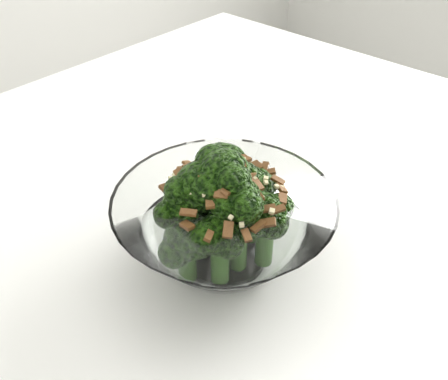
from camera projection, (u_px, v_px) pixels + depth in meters
table at (137, 261)px, 0.60m from camera, size 1.36×1.06×0.75m
broccoli_dish at (224, 221)px, 0.48m from camera, size 0.21×0.21×0.13m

